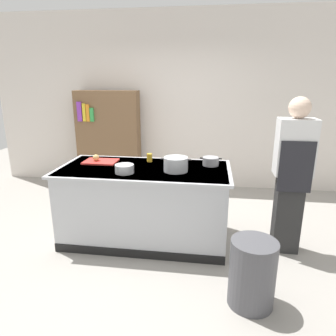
% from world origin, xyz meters
% --- Properties ---
extents(ground_plane, '(10.00, 10.00, 0.00)m').
position_xyz_m(ground_plane, '(0.00, 0.00, 0.00)').
color(ground_plane, '#9E9991').
extents(back_wall, '(6.40, 0.12, 3.00)m').
position_xyz_m(back_wall, '(0.00, 2.10, 1.50)').
color(back_wall, silver).
rests_on(back_wall, ground_plane).
extents(counter_island, '(1.98, 0.98, 0.90)m').
position_xyz_m(counter_island, '(0.00, -0.00, 0.47)').
color(counter_island, '#B7BABF').
rests_on(counter_island, ground_plane).
extents(cutting_board, '(0.40, 0.28, 0.02)m').
position_xyz_m(cutting_board, '(-0.58, 0.16, 0.91)').
color(cutting_board, red).
rests_on(cutting_board, counter_island).
extents(onion, '(0.08, 0.08, 0.08)m').
position_xyz_m(onion, '(-0.63, 0.15, 0.96)').
color(onion, tan).
rests_on(onion, cutting_board).
extents(stock_pot, '(0.34, 0.27, 0.16)m').
position_xyz_m(stock_pot, '(0.38, -0.08, 0.98)').
color(stock_pot, '#B7BABF').
rests_on(stock_pot, counter_island).
extents(sauce_pan, '(0.26, 0.19, 0.10)m').
position_xyz_m(sauce_pan, '(0.76, 0.22, 0.95)').
color(sauce_pan, '#99999E').
rests_on(sauce_pan, counter_island).
extents(mixing_bowl, '(0.21, 0.21, 0.10)m').
position_xyz_m(mixing_bowl, '(-0.17, -0.23, 0.95)').
color(mixing_bowl, '#B7BABF').
rests_on(mixing_bowl, counter_island).
extents(juice_cup, '(0.07, 0.07, 0.10)m').
position_xyz_m(juice_cup, '(0.01, 0.28, 0.95)').
color(juice_cup, yellow).
rests_on(juice_cup, counter_island).
extents(trash_bin, '(0.39, 0.39, 0.60)m').
position_xyz_m(trash_bin, '(1.14, -0.99, 0.30)').
color(trash_bin, '#4C4C51').
rests_on(trash_bin, ground_plane).
extents(person_chef, '(0.38, 0.25, 1.72)m').
position_xyz_m(person_chef, '(1.62, -0.04, 0.91)').
color(person_chef, '#2A2A2A').
rests_on(person_chef, ground_plane).
extents(bookshelf, '(1.10, 0.31, 1.70)m').
position_xyz_m(bookshelf, '(-1.04, 1.80, 0.85)').
color(bookshelf, brown).
rests_on(bookshelf, ground_plane).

